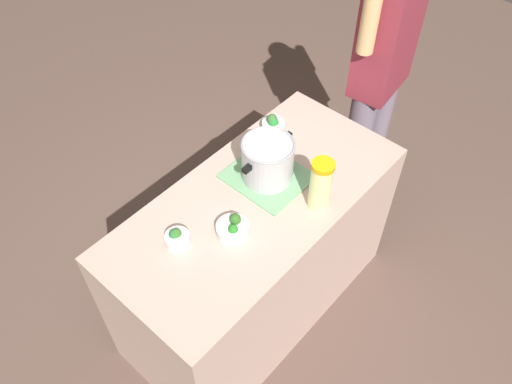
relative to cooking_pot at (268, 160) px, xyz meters
name	(u,v)px	position (x,y,z in m)	size (l,w,h in m)	color
ground_plane	(256,301)	(-0.13, -0.05, -0.98)	(8.00, 8.00, 0.00)	brown
counter_slab	(256,256)	(-0.13, -0.05, -0.54)	(1.40, 0.66, 0.87)	#C19F90
dish_cloth	(267,176)	(0.00, 0.00, -0.11)	(0.30, 0.34, 0.01)	#75AE78
cooking_pot	(268,160)	(0.00, 0.00, 0.00)	(0.30, 0.23, 0.20)	#B7B7BC
lemonade_pitcher	(321,185)	(0.02, -0.27, 0.02)	(0.10, 0.10, 0.25)	#F0F39C
broccoli_bowl_front	(233,228)	(-0.33, -0.10, -0.08)	(0.13, 0.13, 0.08)	silver
broccoli_bowl_center	(177,238)	(-0.51, 0.03, -0.08)	(0.10, 0.10, 0.08)	silver
broccoli_bowl_back	(273,125)	(0.25, 0.18, -0.07)	(0.11, 0.11, 0.09)	silver
person_cook	(379,77)	(0.86, -0.02, -0.03)	(0.50, 0.24, 1.71)	slate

